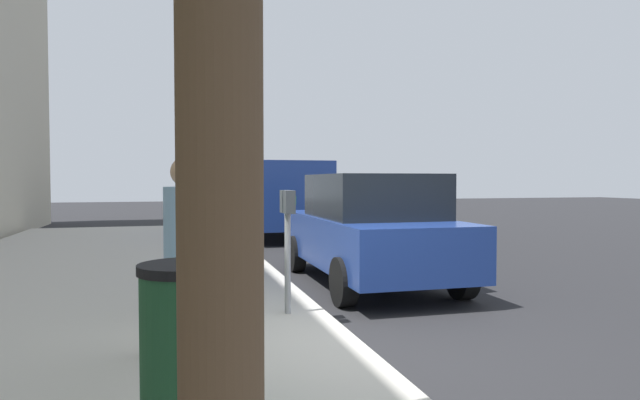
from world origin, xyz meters
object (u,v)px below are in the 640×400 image
at_px(pedestrian_at_meter, 217,219).
at_px(trash_bin, 187,344).
at_px(parked_sedan_near, 370,229).
at_px(parked_van_far, 278,195).
at_px(pedestrian_bystander, 186,240).
at_px(parking_meter, 288,225).

distance_m(pedestrian_at_meter, trash_bin, 2.79).
bearing_deg(parked_sedan_near, parked_van_far, -0.00).
relative_size(pedestrian_bystander, trash_bin, 1.71).
bearing_deg(parked_sedan_near, pedestrian_bystander, 138.67).
bearing_deg(pedestrian_at_meter, parked_sedan_near, 56.18).
relative_size(pedestrian_bystander, parked_van_far, 0.33).
height_order(parked_van_far, trash_bin, parked_van_far).
relative_size(pedestrian_at_meter, parked_van_far, 0.35).
height_order(parking_meter, pedestrian_at_meter, pedestrian_at_meter).
relative_size(pedestrian_at_meter, trash_bin, 1.81).
bearing_deg(trash_bin, pedestrian_at_meter, -8.76).
bearing_deg(pedestrian_at_meter, parked_van_far, 93.01).
height_order(parking_meter, parked_van_far, parked_van_far).
bearing_deg(pedestrian_at_meter, parking_meter, 11.72).
relative_size(parked_sedan_near, parked_van_far, 0.85).
bearing_deg(parking_meter, pedestrian_bystander, 137.10).
height_order(pedestrian_at_meter, parked_sedan_near, pedestrian_at_meter).
bearing_deg(pedestrian_bystander, pedestrian_at_meter, 21.43).
xyz_separation_m(parking_meter, parked_van_far, (9.74, -1.80, 0.09)).
distance_m(pedestrian_at_meter, parked_sedan_near, 3.30).
relative_size(parking_meter, pedestrian_at_meter, 0.77).
xyz_separation_m(pedestrian_bystander, parked_van_far, (10.99, -2.96, 0.10)).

